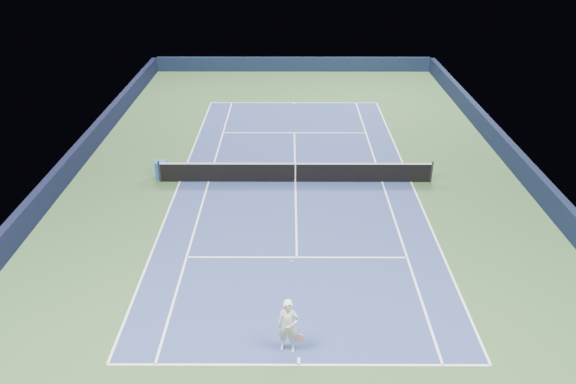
{
  "coord_description": "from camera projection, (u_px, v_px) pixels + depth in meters",
  "views": [
    {
      "loc": [
        -0.27,
        -23.87,
        11.73
      ],
      "look_at": [
        -0.34,
        -3.0,
        1.0
      ],
      "focal_mm": 35.0,
      "sensor_mm": 36.0,
      "label": 1
    }
  ],
  "objects": [
    {
      "name": "ground",
      "position": [
        295.0,
        182.0,
        26.59
      ],
      "size": [
        40.0,
        40.0,
        0.0
      ],
      "primitive_type": "plane",
      "color": "#2C4B29",
      "rests_on": "ground"
    },
    {
      "name": "wall_far",
      "position": [
        293.0,
        64.0,
        43.97
      ],
      "size": [
        22.0,
        0.35,
        1.1
      ],
      "primitive_type": "cube",
      "color": "black",
      "rests_on": "ground"
    },
    {
      "name": "wall_right",
      "position": [
        526.0,
        172.0,
        26.31
      ],
      "size": [
        0.35,
        40.0,
        1.1
      ],
      "primitive_type": "cube",
      "color": "black",
      "rests_on": "ground"
    },
    {
      "name": "wall_left",
      "position": [
        66.0,
        171.0,
        26.37
      ],
      "size": [
        0.35,
        40.0,
        1.1
      ],
      "primitive_type": "cube",
      "color": "black",
      "rests_on": "ground"
    },
    {
      "name": "court_surface",
      "position": [
        295.0,
        182.0,
        26.59
      ],
      "size": [
        10.97,
        23.77,
        0.01
      ],
      "primitive_type": "cube",
      "color": "navy",
      "rests_on": "ground"
    },
    {
      "name": "baseline_far",
      "position": [
        294.0,
        103.0,
        37.15
      ],
      "size": [
        10.97,
        0.08,
        0.0
      ],
      "primitive_type": "cube",
      "color": "white",
      "rests_on": "ground"
    },
    {
      "name": "baseline_near",
      "position": [
        299.0,
        365.0,
        16.01
      ],
      "size": [
        10.97,
        0.08,
        0.0
      ],
      "primitive_type": "cube",
      "color": "white",
      "rests_on": "ground"
    },
    {
      "name": "sideline_doubles_right",
      "position": [
        411.0,
        182.0,
        26.57
      ],
      "size": [
        0.08,
        23.77,
        0.0
      ],
      "primitive_type": "cube",
      "color": "white",
      "rests_on": "ground"
    },
    {
      "name": "sideline_doubles_left",
      "position": [
        180.0,
        182.0,
        26.6
      ],
      "size": [
        0.08,
        23.77,
        0.0
      ],
      "primitive_type": "cube",
      "color": "white",
      "rests_on": "ground"
    },
    {
      "name": "sideline_singles_right",
      "position": [
        382.0,
        182.0,
        26.57
      ],
      "size": [
        0.08,
        23.77,
        0.0
      ],
      "primitive_type": "cube",
      "color": "white",
      "rests_on": "ground"
    },
    {
      "name": "sideline_singles_left",
      "position": [
        209.0,
        182.0,
        26.6
      ],
      "size": [
        0.08,
        23.77,
        0.0
      ],
      "primitive_type": "cube",
      "color": "white",
      "rests_on": "ground"
    },
    {
      "name": "service_line_far",
      "position": [
        294.0,
        133.0,
        32.28
      ],
      "size": [
        8.23,
        0.08,
        0.0
      ],
      "primitive_type": "cube",
      "color": "white",
      "rests_on": "ground"
    },
    {
      "name": "service_line_near",
      "position": [
        297.0,
        257.0,
        20.89
      ],
      "size": [
        8.23,
        0.08,
        0.0
      ],
      "primitive_type": "cube",
      "color": "white",
      "rests_on": "ground"
    },
    {
      "name": "center_service_line",
      "position": [
        295.0,
        182.0,
        26.58
      ],
      "size": [
        0.08,
        12.8,
        0.0
      ],
      "primitive_type": "cube",
      "color": "white",
      "rests_on": "ground"
    },
    {
      "name": "center_mark_far",
      "position": [
        294.0,
        103.0,
        37.02
      ],
      "size": [
        0.08,
        0.3,
        0.0
      ],
      "primitive_type": "cube",
      "color": "white",
      "rests_on": "ground"
    },
    {
      "name": "center_mark_near",
      "position": [
        299.0,
        361.0,
        16.15
      ],
      "size": [
        0.08,
        0.3,
        0.0
      ],
      "primitive_type": "cube",
      "color": "white",
      "rests_on": "ground"
    },
    {
      "name": "tennis_net",
      "position": [
        295.0,
        172.0,
        26.36
      ],
      "size": [
        12.9,
        0.1,
        1.07
      ],
      "color": "black",
      "rests_on": "ground"
    },
    {
      "name": "sponsor_cube",
      "position": [
        162.0,
        170.0,
        26.78
      ],
      "size": [
        0.58,
        0.51,
        0.87
      ],
      "color": "#1D52B0",
      "rests_on": "ground"
    },
    {
      "name": "tennis_player",
      "position": [
        288.0,
        326.0,
        16.19
      ],
      "size": [
        0.83,
        1.29,
        2.47
      ],
      "color": "silver",
      "rests_on": "ground"
    }
  ]
}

